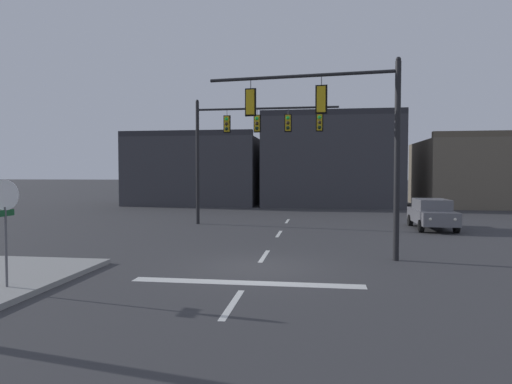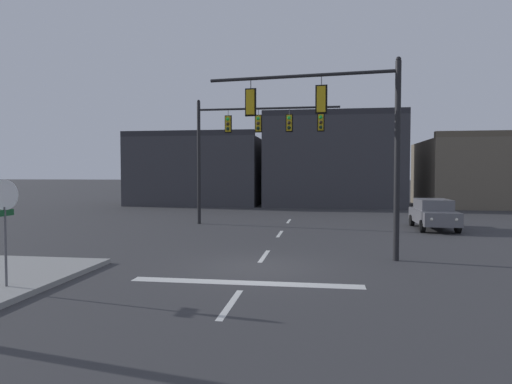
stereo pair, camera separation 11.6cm
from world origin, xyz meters
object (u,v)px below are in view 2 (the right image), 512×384
Objects in this scene: signal_mast_far_side at (245,135)px; car_lot_nearside at (433,213)px; stop_sign at (5,207)px; signal_mast_near_side at (340,124)px.

signal_mast_far_side is 11.23m from car_lot_nearside.
stop_sign is at bearing -102.43° from signal_mast_far_side.
signal_mast_near_side is at bearing -62.57° from signal_mast_far_side.
signal_mast_near_side is at bearing 34.74° from stop_sign.
signal_mast_far_side reaches higher than signal_mast_near_side.
signal_mast_far_side reaches higher than stop_sign.
car_lot_nearside is (13.76, 14.91, -1.29)m from stop_sign.
signal_mast_far_side is (-5.02, 9.68, 0.49)m from signal_mast_near_side.
car_lot_nearside is (5.31, 9.05, -3.86)m from signal_mast_near_side.
stop_sign is (-8.45, -5.86, -2.57)m from signal_mast_near_side.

